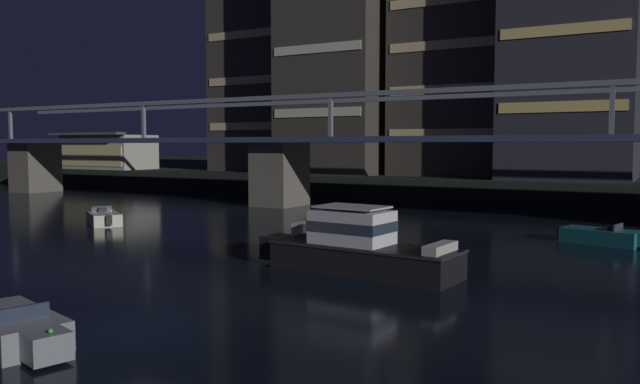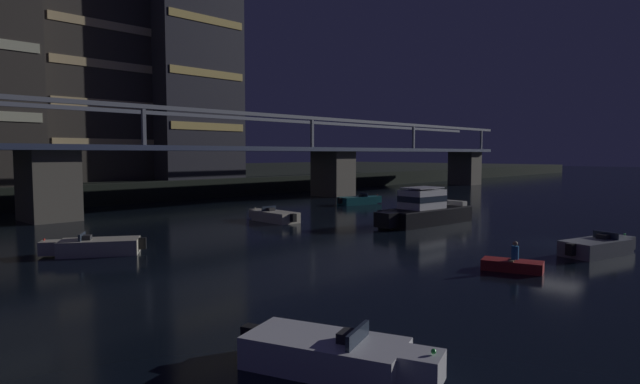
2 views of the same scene
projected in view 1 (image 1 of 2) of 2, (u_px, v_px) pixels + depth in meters
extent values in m
plane|color=black|center=(136.00, 329.00, 18.12)|extent=(400.00, 400.00, 0.00)
cube|color=black|center=(564.00, 175.00, 88.42)|extent=(240.00, 80.00, 2.20)
cube|color=#605B51|center=(35.00, 167.00, 71.19)|extent=(3.60, 4.40, 5.55)
cube|color=#605B51|center=(280.00, 174.00, 54.82)|extent=(3.60, 4.40, 5.55)
cube|color=#2D3856|center=(467.00, 139.00, 46.42)|extent=(105.93, 6.40, 0.45)
cube|color=slate|center=(456.00, 90.00, 43.64)|extent=(105.93, 0.36, 0.36)
cube|color=slate|center=(478.00, 95.00, 48.67)|extent=(105.93, 0.36, 0.36)
cube|color=slate|center=(10.00, 124.00, 68.31)|extent=(0.30, 0.30, 3.20)
cube|color=slate|center=(144.00, 121.00, 58.49)|extent=(0.30, 0.30, 3.20)
cube|color=slate|center=(331.00, 116.00, 48.67)|extent=(0.30, 0.30, 3.20)
cube|color=slate|center=(612.00, 109.00, 38.85)|extent=(0.30, 0.30, 3.20)
cube|color=#38332D|center=(270.00, 61.00, 75.72)|extent=(13.32, 8.09, 26.65)
cube|color=beige|center=(251.00, 126.00, 72.77)|extent=(12.26, 0.10, 0.90)
cube|color=beige|center=(251.00, 80.00, 72.37)|extent=(12.26, 0.10, 0.90)
cube|color=beige|center=(250.00, 33.00, 71.97)|extent=(12.26, 0.10, 0.90)
cube|color=#38332D|center=(335.00, 23.00, 66.94)|extent=(11.09, 8.28, 32.39)
cube|color=beige|center=(316.00, 112.00, 64.04)|extent=(10.20, 0.10, 0.90)
cube|color=beige|center=(316.00, 48.00, 63.55)|extent=(10.20, 0.10, 0.90)
cube|color=#38332D|center=(462.00, 73.00, 64.85)|extent=(12.47, 10.89, 21.31)
cube|color=beige|center=(444.00, 133.00, 60.56)|extent=(11.47, 0.10, 0.90)
cube|color=beige|center=(445.00, 89.00, 60.24)|extent=(11.47, 0.10, 0.90)
cube|color=beige|center=(445.00, 44.00, 59.92)|extent=(11.47, 0.10, 0.90)
cube|color=#282833|center=(575.00, 6.00, 57.04)|extent=(11.14, 12.73, 31.72)
cube|color=#F2D172|center=(561.00, 107.00, 52.19)|extent=(10.25, 0.10, 0.90)
cube|color=#F2D172|center=(563.00, 30.00, 51.71)|extent=(10.25, 0.10, 0.90)
cube|color=#B2AD9E|center=(109.00, 152.00, 82.18)|extent=(12.00, 6.00, 4.40)
cube|color=#EAD88C|center=(90.00, 156.00, 79.57)|extent=(11.20, 0.10, 2.64)
cube|color=#4C4C51|center=(86.00, 134.00, 78.88)|extent=(12.40, 1.60, 0.30)
cube|color=black|center=(364.00, 259.00, 26.00)|extent=(8.20, 3.32, 1.20)
cube|color=black|center=(279.00, 247.00, 28.58)|extent=(1.23, 1.52, 1.04)
cube|color=black|center=(364.00, 246.00, 25.96)|extent=(8.29, 3.41, 0.10)
cube|color=white|center=(352.00, 227.00, 26.24)|extent=(3.38, 2.38, 1.40)
cube|color=#283342|center=(352.00, 226.00, 26.24)|extent=(3.42, 2.43, 0.44)
cube|color=silver|center=(352.00, 207.00, 26.18)|extent=(3.04, 2.14, 0.08)
cube|color=#B7B2A8|center=(440.00, 248.00, 24.01)|extent=(0.79, 2.13, 0.36)
cube|color=beige|center=(104.00, 218.00, 42.06)|extent=(4.26, 3.65, 0.80)
cube|color=beige|center=(99.00, 214.00, 44.18)|extent=(1.29, 1.32, 0.70)
cube|color=#283342|center=(102.00, 209.00, 42.77)|extent=(0.82, 1.18, 0.36)
cube|color=#262628|center=(102.00, 210.00, 42.55)|extent=(0.64, 0.69, 0.24)
cube|color=black|center=(109.00, 220.00, 40.14)|extent=(0.50, 0.50, 0.60)
sphere|color=red|center=(98.00, 208.00, 44.37)|extent=(0.12, 0.12, 0.12)
cube|color=beige|center=(322.00, 227.00, 37.44)|extent=(2.02, 4.01, 0.80)
cube|color=beige|center=(343.00, 222.00, 39.45)|extent=(1.04, 0.96, 0.70)
cube|color=#283342|center=(330.00, 216.00, 38.11)|extent=(1.35, 0.18, 0.36)
cube|color=#262628|center=(328.00, 218.00, 37.90)|extent=(0.58, 0.43, 0.24)
cube|color=black|center=(302.00, 230.00, 35.62)|extent=(0.38, 0.38, 0.60)
sphere|color=beige|center=(345.00, 215.00, 39.63)|extent=(0.12, 0.12, 0.12)
cube|color=#196066|center=(601.00, 236.00, 33.75)|extent=(4.23, 2.71, 0.80)
cube|color=#283342|center=(618.00, 227.00, 33.12)|extent=(0.43, 1.33, 0.36)
cube|color=#262628|center=(613.00, 228.00, 33.30)|extent=(0.53, 0.64, 0.24)
cube|color=black|center=(562.00, 231.00, 35.23)|extent=(0.44, 0.44, 0.60)
cube|color=gray|center=(12.00, 328.00, 16.90)|extent=(4.25, 2.78, 0.80)
cube|color=gray|center=(47.00, 346.00, 15.20)|extent=(1.13, 1.19, 0.70)
cube|color=#283342|center=(23.00, 313.00, 16.26)|extent=(0.46, 1.33, 0.36)
cube|color=#262628|center=(19.00, 313.00, 16.44)|extent=(0.53, 0.65, 0.24)
sphere|color=#33D84C|center=(51.00, 331.00, 14.99)|extent=(0.12, 0.12, 0.12)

